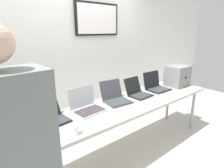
% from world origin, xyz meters
% --- Properties ---
extents(ground, '(8.00, 8.00, 0.04)m').
position_xyz_m(ground, '(0.00, 0.00, -0.02)').
color(ground, '#BCB3AE').
extents(back_wall, '(8.00, 0.11, 2.41)m').
position_xyz_m(back_wall, '(0.01, 1.13, 1.22)').
color(back_wall, silver).
rests_on(back_wall, ground).
extents(workbench, '(3.13, 0.70, 0.75)m').
position_xyz_m(workbench, '(0.00, 0.00, 0.71)').
color(workbench, '#A4B098').
rests_on(workbench, ground).
extents(equipment_box, '(0.38, 0.31, 0.35)m').
position_xyz_m(equipment_box, '(1.32, 0.02, 0.93)').
color(equipment_box, slate).
rests_on(equipment_box, workbench).
extents(laptop_station_0, '(0.37, 0.32, 0.26)m').
position_xyz_m(laptop_station_0, '(-1.31, 0.10, 0.81)').
color(laptop_station_0, black).
rests_on(laptop_station_0, workbench).
extents(laptop_station_1, '(0.41, 0.39, 0.22)m').
position_xyz_m(laptop_station_1, '(-0.90, 0.14, 0.81)').
color(laptop_station_1, black).
rests_on(laptop_station_1, workbench).
extents(laptop_station_2, '(0.38, 0.33, 0.27)m').
position_xyz_m(laptop_station_2, '(-0.43, 0.13, 0.82)').
color(laptop_station_2, '#ACB2BA').
rests_on(laptop_station_2, workbench).
extents(laptop_station_3, '(0.36, 0.39, 0.26)m').
position_xyz_m(laptop_station_3, '(0.03, 0.14, 0.81)').
color(laptop_station_3, '#33343B').
rests_on(laptop_station_3, workbench).
extents(laptop_station_4, '(0.33, 0.35, 0.25)m').
position_xyz_m(laptop_station_4, '(0.44, 0.11, 0.81)').
color(laptop_station_4, black).
rests_on(laptop_station_4, workbench).
extents(laptop_station_5, '(0.37, 0.34, 0.28)m').
position_xyz_m(laptop_station_5, '(0.88, 0.12, 0.82)').
color(laptop_station_5, black).
rests_on(laptop_station_5, workbench).
extents(person, '(0.47, 0.61, 1.72)m').
position_xyz_m(person, '(-1.35, -0.62, 1.04)').
color(person, slate).
rests_on(person, ground).
extents(coffee_mug, '(0.08, 0.08, 0.09)m').
position_xyz_m(coffee_mug, '(-0.79, -0.25, 0.80)').
color(coffee_mug, silver).
rests_on(coffee_mug, workbench).
extents(paper_sheet, '(0.28, 0.34, 0.00)m').
position_xyz_m(paper_sheet, '(-1.03, -0.17, 0.76)').
color(paper_sheet, white).
rests_on(paper_sheet, workbench).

